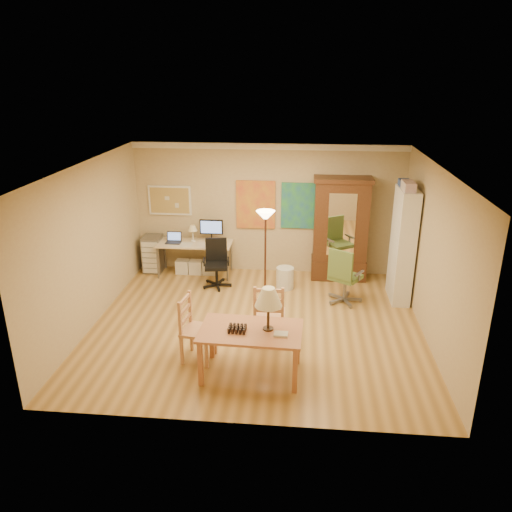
# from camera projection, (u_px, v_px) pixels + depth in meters

# --- Properties ---
(floor) EXTENTS (5.50, 5.50, 0.00)m
(floor) POSITION_uv_depth(u_px,v_px,m) (257.00, 325.00, 8.43)
(floor) COLOR olive
(floor) RESTS_ON ground
(crown_molding) EXTENTS (5.50, 0.08, 0.12)m
(crown_molding) POSITION_uv_depth(u_px,v_px,m) (268.00, 146.00, 9.80)
(crown_molding) COLOR white
(crown_molding) RESTS_ON floor
(corkboard) EXTENTS (0.90, 0.04, 0.62)m
(corkboard) POSITION_uv_depth(u_px,v_px,m) (170.00, 200.00, 10.39)
(corkboard) COLOR tan
(corkboard) RESTS_ON floor
(art_panel_left) EXTENTS (0.80, 0.04, 1.00)m
(art_panel_left) POSITION_uv_depth(u_px,v_px,m) (256.00, 205.00, 10.25)
(art_panel_left) COLOR gold
(art_panel_left) RESTS_ON floor
(art_panel_right) EXTENTS (0.75, 0.04, 0.95)m
(art_panel_right) POSITION_uv_depth(u_px,v_px,m) (300.00, 206.00, 10.17)
(art_panel_right) COLOR #23648C
(art_panel_right) RESTS_ON floor
(dining_table) EXTENTS (1.44, 0.90, 1.32)m
(dining_table) POSITION_uv_depth(u_px,v_px,m) (257.00, 321.00, 6.81)
(dining_table) COLOR #995332
(dining_table) RESTS_ON floor
(ladder_chair_back) EXTENTS (0.49, 0.47, 1.04)m
(ladder_chair_back) POSITION_uv_depth(u_px,v_px,m) (269.00, 316.00, 7.71)
(ladder_chair_back) COLOR tan
(ladder_chair_back) RESTS_ON floor
(ladder_chair_left) EXTENTS (0.51, 0.52, 1.00)m
(ladder_chair_left) POSITION_uv_depth(u_px,v_px,m) (196.00, 331.00, 7.31)
(ladder_chair_left) COLOR tan
(ladder_chair_left) RESTS_ON floor
(torchiere_lamp) EXTENTS (0.33, 0.33, 1.80)m
(torchiere_lamp) POSITION_uv_depth(u_px,v_px,m) (265.00, 231.00, 8.61)
(torchiere_lamp) COLOR #46251C
(torchiere_lamp) RESTS_ON floor
(computer_desk) EXTENTS (1.54, 0.67, 1.16)m
(computer_desk) POSITION_uv_depth(u_px,v_px,m) (197.00, 255.00, 10.42)
(computer_desk) COLOR beige
(computer_desk) RESTS_ON floor
(office_chair_black) EXTENTS (0.59, 0.59, 0.95)m
(office_chair_black) POSITION_uv_depth(u_px,v_px,m) (217.00, 274.00, 9.89)
(office_chair_black) COLOR black
(office_chair_black) RESTS_ON floor
(office_chair_green) EXTENTS (0.67, 0.67, 1.07)m
(office_chair_green) POSITION_uv_depth(u_px,v_px,m) (344.00, 288.00, 9.17)
(office_chair_green) COLOR slate
(office_chair_green) RESTS_ON floor
(drawer_cart) EXTENTS (0.39, 0.47, 0.78)m
(drawer_cart) POSITION_uv_depth(u_px,v_px,m) (153.00, 254.00, 10.59)
(drawer_cart) COLOR slate
(drawer_cart) RESTS_ON floor
(armoire) EXTENTS (1.14, 0.54, 2.10)m
(armoire) POSITION_uv_depth(u_px,v_px,m) (340.00, 236.00, 10.07)
(armoire) COLOR #311B0D
(armoire) RESTS_ON floor
(bookshelf) EXTENTS (0.32, 0.84, 2.11)m
(bookshelf) POSITION_uv_depth(u_px,v_px,m) (402.00, 246.00, 9.07)
(bookshelf) COLOR white
(bookshelf) RESTS_ON floor
(wastebin) EXTENTS (0.35, 0.35, 0.43)m
(wastebin) POSITION_uv_depth(u_px,v_px,m) (285.00, 278.00, 9.80)
(wastebin) COLOR silver
(wastebin) RESTS_ON floor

